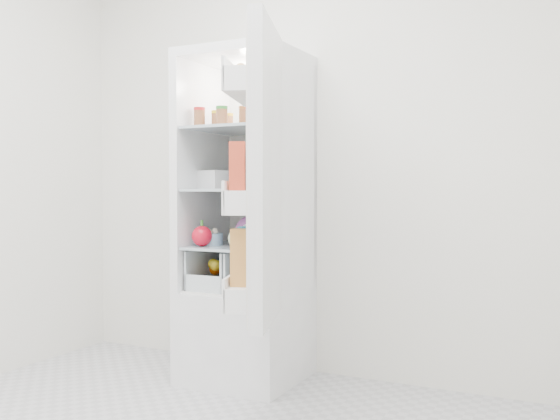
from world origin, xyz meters
The scene contains 20 objects.
room_walls centered at (0.00, 0.00, 1.59)m, with size 3.02×3.02×2.61m.
refrigerator centered at (-0.20, 1.25, 0.67)m, with size 0.60×0.60×1.80m.
shelf_low centered at (-0.20, 1.19, 0.74)m, with size 0.49×0.53×0.01m, color #9EAFB9.
shelf_mid centered at (-0.20, 1.19, 1.05)m, with size 0.49×0.53×0.01m, color #9EAFB9.
shelf_top centered at (-0.20, 1.19, 1.38)m, with size 0.49×0.53×0.01m, color #9EAFB9.
crisper_left centered at (-0.32, 1.19, 0.61)m, with size 0.23×0.46×0.22m, color silver, non-canonical shape.
crisper_right centered at (-0.08, 1.19, 0.61)m, with size 0.23×0.46×0.22m, color silver, non-canonical shape.
condiment_jars centered at (-0.21, 1.13, 1.43)m, with size 0.46×0.34×0.08m.
squeeze_bottle centered at (-0.06, 1.17, 1.47)m, with size 0.05×0.05×0.16m, color white.
tub_white centered at (-0.36, 1.15, 1.11)m, with size 0.15×0.15×0.10m, color silver.
tub_cream centered at (-0.10, 1.20, 1.09)m, with size 0.11×0.11×0.07m, color white.
tin_red centered at (-0.10, 0.97, 1.09)m, with size 0.09×0.09×0.06m, color #D1421F.
foil_tray centered at (-0.34, 1.32, 1.08)m, with size 0.15×0.11×0.04m, color silver.
red_cabbage centered at (-0.12, 1.11, 0.83)m, with size 0.16×0.16×0.16m, color #571E58.
bell_pepper centered at (-0.37, 1.02, 0.80)m, with size 0.11×0.11×0.11m, color red.
mushroom_bowl centered at (-0.36, 1.10, 0.78)m, with size 0.14×0.14×0.06m, color #92BADA.
salad_bag centered at (-0.11, 0.97, 0.80)m, with size 0.11×0.11×0.11m, color #9EB487.
citrus_pile centered at (-0.32, 1.13, 0.59)m, with size 0.20×0.24×0.16m.
veg_pile centered at (-0.07, 1.18, 0.56)m, with size 0.16×0.30×0.10m.
fridge_door centered at (0.20, 0.63, 1.09)m, with size 0.34×0.59×1.30m.
Camera 1 is at (1.49, -1.78, 1.06)m, focal length 40.00 mm.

